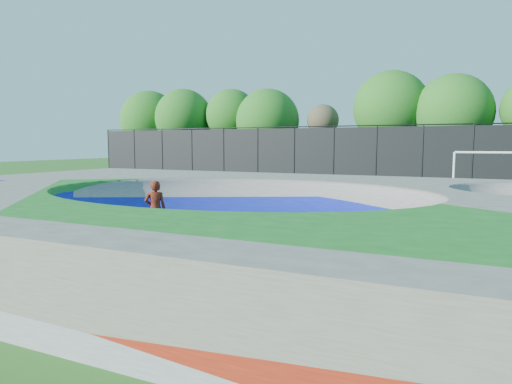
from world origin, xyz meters
TOP-DOWN VIEW (x-y plane):
  - ground at (0.00, 0.00)m, footprint 120.00×120.00m
  - skate_deck at (0.00, 0.00)m, footprint 22.00×14.00m
  - skater at (-2.41, -0.33)m, footprint 0.73×0.68m
  - skateboard at (-2.41, -0.33)m, footprint 0.74×0.67m
  - soccer_goal at (6.74, 17.26)m, footprint 3.53×0.12m
  - fence at (0.00, 21.00)m, footprint 48.09×0.09m
  - treeline at (-3.24, 26.03)m, footprint 52.48×7.66m

SIDE VIEW (x-z plane):
  - ground at x=0.00m, z-range 0.00..0.00m
  - skateboard at x=-2.41m, z-range 0.00..0.05m
  - skate_deck at x=0.00m, z-range 0.00..1.50m
  - skater at x=-2.41m, z-range 0.00..1.68m
  - soccer_goal at x=6.74m, z-range 0.46..2.79m
  - fence at x=0.00m, z-range 0.08..4.12m
  - treeline at x=-3.24m, z-range 0.88..9.31m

